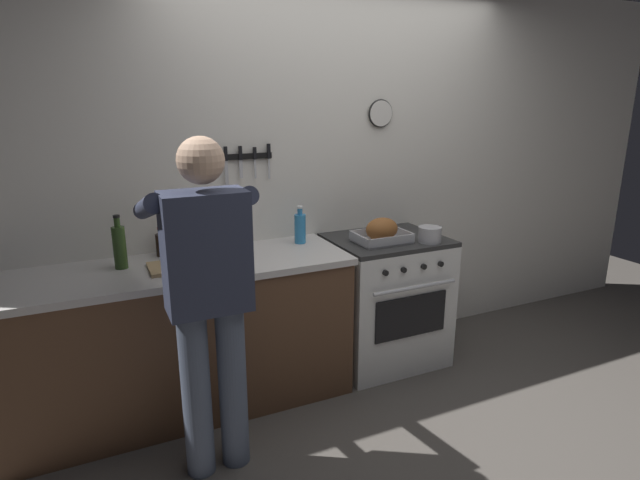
# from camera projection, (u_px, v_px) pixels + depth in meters

# --- Properties ---
(ground_plane) EXTENTS (8.00, 8.00, 0.00)m
(ground_plane) POSITION_uv_depth(u_px,v_px,m) (445.00, 447.00, 2.76)
(ground_plane) COLOR #4C4742
(wall_back) EXTENTS (6.00, 0.13, 2.60)m
(wall_back) POSITION_uv_depth(u_px,v_px,m) (335.00, 174.00, 3.59)
(wall_back) COLOR white
(wall_back) RESTS_ON ground
(counter_block) EXTENTS (2.03, 0.65, 0.90)m
(counter_block) POSITION_uv_depth(u_px,v_px,m) (179.00, 338.00, 3.02)
(counter_block) COLOR brown
(counter_block) RESTS_ON ground
(stove) EXTENTS (0.76, 0.67, 0.90)m
(stove) POSITION_uv_depth(u_px,v_px,m) (385.00, 300.00, 3.59)
(stove) COLOR white
(stove) RESTS_ON ground
(person_cook) EXTENTS (0.51, 0.63, 1.66)m
(person_cook) POSITION_uv_depth(u_px,v_px,m) (208.00, 289.00, 2.40)
(person_cook) COLOR #4C566B
(person_cook) RESTS_ON ground
(roasting_pan) EXTENTS (0.35, 0.26, 0.16)m
(roasting_pan) POSITION_uv_depth(u_px,v_px,m) (382.00, 232.00, 3.35)
(roasting_pan) COLOR #B7B7BC
(roasting_pan) RESTS_ON stove
(saucepan) EXTENTS (0.15, 0.15, 0.10)m
(saucepan) POSITION_uv_depth(u_px,v_px,m) (430.00, 234.00, 3.36)
(saucepan) COLOR #B7B7BC
(saucepan) RESTS_ON stove
(cutting_board) EXTENTS (0.36, 0.24, 0.02)m
(cutting_board) POSITION_uv_depth(u_px,v_px,m) (182.00, 266.00, 2.87)
(cutting_board) COLOR tan
(cutting_board) RESTS_ON counter_block
(bottle_soy_sauce) EXTENTS (0.06, 0.06, 0.18)m
(bottle_soy_sauce) POSITION_uv_depth(u_px,v_px,m) (161.00, 244.00, 3.06)
(bottle_soy_sauce) COLOR black
(bottle_soy_sauce) RESTS_ON counter_block
(bottle_vinegar) EXTENTS (0.06, 0.06, 0.26)m
(bottle_vinegar) POSITION_uv_depth(u_px,v_px,m) (172.00, 241.00, 3.00)
(bottle_vinegar) COLOR #997F4C
(bottle_vinegar) RESTS_ON counter_block
(bottle_dish_soap) EXTENTS (0.07, 0.07, 0.25)m
(bottle_dish_soap) POSITION_uv_depth(u_px,v_px,m) (300.00, 228.00, 3.33)
(bottle_dish_soap) COLOR #338CCC
(bottle_dish_soap) RESTS_ON counter_block
(bottle_wine_red) EXTENTS (0.07, 0.07, 0.30)m
(bottle_wine_red) POSITION_uv_depth(u_px,v_px,m) (209.00, 231.00, 3.15)
(bottle_wine_red) COLOR #47141E
(bottle_wine_red) RESTS_ON counter_block
(bottle_olive_oil) EXTENTS (0.07, 0.07, 0.30)m
(bottle_olive_oil) POSITION_uv_depth(u_px,v_px,m) (120.00, 246.00, 2.83)
(bottle_olive_oil) COLOR #385623
(bottle_olive_oil) RESTS_ON counter_block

